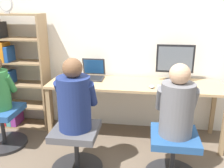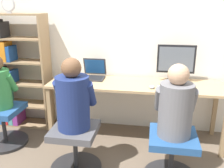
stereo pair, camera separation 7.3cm
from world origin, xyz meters
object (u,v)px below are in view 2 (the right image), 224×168
Objects in this scene: office_chair_left at (172,155)px; desktop_monitor at (176,63)px; laptop at (93,74)px; bookshelf at (7,74)px; keyboard at (176,89)px; person_at_laptop at (73,99)px; desk_clock at (8,5)px; office_chair_right at (75,147)px; person_at_monitor at (176,106)px; office_chair_side at (4,124)px.

desktop_monitor is at bearing 86.88° from office_chair_left.
laptop is 1.44m from office_chair_left.
bookshelf reaches higher than laptop.
keyboard is 1.19m from person_at_laptop.
desktop_monitor is at bearing 2.83° from desk_clock.
office_chair_right is 2.77× the size of desk_clock.
office_chair_right is at bearing -90.00° from person_at_laptop.
desk_clock is at bearing 142.46° from office_chair_right.
desk_clock is at bearing 158.74° from person_at_monitor.
office_chair_right is at bearing -35.24° from bookshelf.
laptop is 1.05m from office_chair_right.
person_at_monitor is (-0.05, -0.57, 0.03)m from keyboard.
bookshelf is 2.90× the size of office_chair_side.
desk_clock is (-2.10, -0.10, 0.69)m from desktop_monitor.
laptop is 1.10m from keyboard.
bookshelf is at bearing 111.78° from office_chair_side.
keyboard is 0.77× the size of office_chair_left.
laptop is at bearing 91.02° from person_at_laptop.
keyboard is at bearing 85.02° from person_at_monitor.
person_at_monitor is (-0.00, 0.01, 0.53)m from office_chair_left.
bookshelf reaches higher than person_at_monitor.
keyboard is at bearing 29.40° from person_at_laptop.
bookshelf is at bearing 160.17° from desk_clock.
desk_clock reaches higher than office_chair_left.
office_chair_left is at bearing -21.26° from bookshelf.
keyboard is 1.29m from office_chair_right.
office_chair_side is (0.21, -0.53, -0.49)m from bookshelf.
laptop is 0.19× the size of bookshelf.
office_chair_right is 1.10m from office_chair_side.
keyboard is 0.77× the size of office_chair_right.
laptop is at bearing 91.01° from office_chair_right.
desktop_monitor is 0.66× the size of person_at_monitor.
keyboard is (1.05, -0.31, -0.04)m from laptop.
office_chair_left is at bearing 0.87° from office_chair_right.
desktop_monitor is at bearing 41.68° from office_chair_right.
office_chair_side is (-2.08, -0.23, -0.50)m from keyboard.
bookshelf is 8.04× the size of desk_clock.
person_at_monitor is 2.12m from office_chair_side.
person_at_laptop reaches higher than laptop.
desktop_monitor is 2.21m from desk_clock.
person_at_laptop is 1.22m from office_chair_side.
desktop_monitor is 0.85× the size of office_chair_left.
person_at_laptop is at bearing 90.00° from office_chair_right.
desktop_monitor is at bearing 41.51° from person_at_laptop.
person_at_laptop is 1.54m from bookshelf.
bookshelf is (-2.24, 0.87, 0.49)m from office_chair_left.
desktop_monitor is 0.29× the size of bookshelf.
person_at_laptop is 3.67× the size of desk_clock.
laptop is 1.28m from office_chair_side.
laptop is 1.54× the size of desk_clock.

